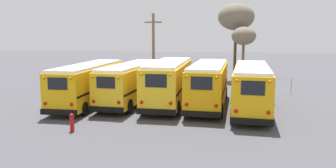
# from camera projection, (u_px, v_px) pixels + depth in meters

# --- Properties ---
(ground_plane) EXTENTS (160.00, 160.00, 0.00)m
(ground_plane) POSITION_uv_depth(u_px,v_px,m) (168.00, 105.00, 25.24)
(ground_plane) COLOR #424247
(school_bus_0) EXTENTS (2.80, 10.30, 3.10)m
(school_bus_0) POSITION_uv_depth(u_px,v_px,m) (90.00, 82.00, 25.43)
(school_bus_0) COLOR #EAAA0F
(school_bus_0) RESTS_ON ground
(school_bus_1) EXTENTS (2.68, 10.62, 3.07)m
(school_bus_1) POSITION_uv_depth(u_px,v_px,m) (132.00, 81.00, 26.13)
(school_bus_1) COLOR yellow
(school_bus_1) RESTS_ON ground
(school_bus_2) EXTENTS (2.83, 9.95, 3.34)m
(school_bus_2) POSITION_uv_depth(u_px,v_px,m) (169.00, 81.00, 25.17)
(school_bus_2) COLOR yellow
(school_bus_2) RESTS_ON ground
(school_bus_3) EXTENTS (2.65, 9.65, 3.25)m
(school_bus_3) POSITION_uv_depth(u_px,v_px,m) (209.00, 83.00, 24.43)
(school_bus_3) COLOR #E5A00C
(school_bus_3) RESTS_ON ground
(school_bus_4) EXTENTS (2.77, 10.03, 3.23)m
(school_bus_4) POSITION_uv_depth(u_px,v_px,m) (251.00, 87.00, 22.89)
(school_bus_4) COLOR #EAAA0F
(school_bus_4) RESTS_ON ground
(utility_pole) EXTENTS (1.80, 0.29, 7.55)m
(utility_pole) POSITION_uv_depth(u_px,v_px,m) (153.00, 49.00, 34.30)
(utility_pole) COLOR brown
(utility_pole) RESTS_ON ground
(bare_tree_0) EXTENTS (2.63, 2.63, 6.22)m
(bare_tree_0) POSITION_uv_depth(u_px,v_px,m) (244.00, 37.00, 35.48)
(bare_tree_0) COLOR brown
(bare_tree_0) RESTS_ON ground
(bare_tree_1) EXTENTS (4.17, 4.17, 8.99)m
(bare_tree_1) POSITION_uv_depth(u_px,v_px,m) (236.00, 17.00, 38.01)
(bare_tree_1) COLOR #473323
(bare_tree_1) RESTS_ON ground
(fence_line) EXTENTS (20.28, 0.06, 1.42)m
(fence_line) POSITION_uv_depth(u_px,v_px,m) (183.00, 80.00, 32.00)
(fence_line) COLOR #939399
(fence_line) RESTS_ON ground
(fire_hydrant) EXTENTS (0.24, 0.24, 1.03)m
(fire_hydrant) POSITION_uv_depth(u_px,v_px,m) (72.00, 122.00, 18.19)
(fire_hydrant) COLOR #B21414
(fire_hydrant) RESTS_ON ground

